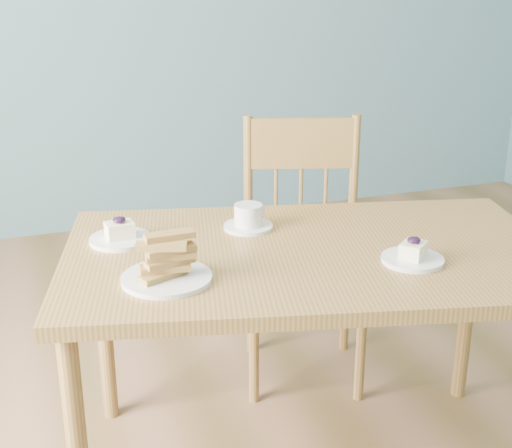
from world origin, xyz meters
The scene contains 7 objects.
room centered at (0.00, 0.00, 1.35)m, with size 5.01×5.01×2.71m.
dining_table centered at (0.01, 0.20, 0.64)m, with size 1.46×1.05×0.71m.
dining_chair centered at (0.21, 0.72, 0.48)m, with size 0.53×0.52×0.93m.
cheesecake_plate_near centered at (0.22, 0.03, 0.73)m, with size 0.16×0.16×0.07m.
cheesecake_plate_far centered at (-0.47, 0.43, 0.73)m, with size 0.17×0.17×0.07m.
coffee_cup centered at (-0.10, 0.41, 0.74)m, with size 0.14×0.14×0.07m.
biscotti_plate centered at (-0.40, 0.13, 0.75)m, with size 0.22×0.22×0.12m.
Camera 1 is at (-0.72, -1.43, 1.44)m, focal length 50.00 mm.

